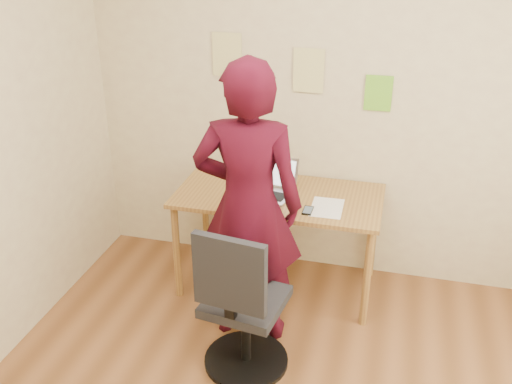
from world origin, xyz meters
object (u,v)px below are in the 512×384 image
(desk, at_px, (279,205))
(phone, at_px, (308,210))
(laptop, at_px, (270,186))
(office_chair, at_px, (241,312))
(person, at_px, (248,206))

(desk, distance_m, phone, 0.32)
(laptop, distance_m, office_chair, 0.99)
(office_chair, bearing_deg, person, 106.89)
(person, bearing_deg, phone, -139.34)
(desk, xyz_separation_m, phone, (0.24, -0.20, 0.09))
(phone, bearing_deg, person, -132.08)
(office_chair, bearing_deg, phone, 78.77)
(phone, height_order, person, person)
(laptop, height_order, person, person)
(desk, distance_m, office_chair, 0.94)
(laptop, bearing_deg, desk, 5.55)
(phone, xyz_separation_m, office_chair, (-0.25, -0.71, -0.33))
(phone, distance_m, office_chair, 0.82)
(laptop, relative_size, phone, 3.13)
(office_chair, bearing_deg, desk, 97.23)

